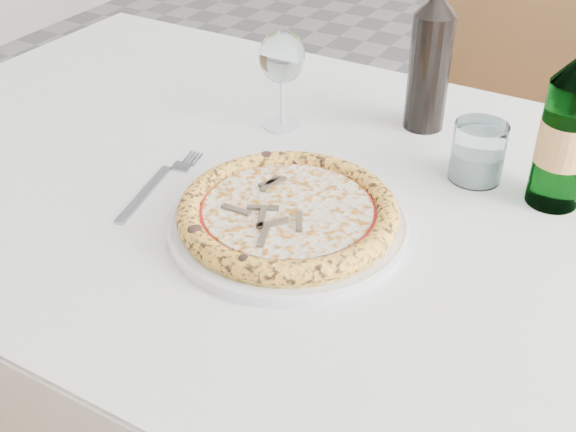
% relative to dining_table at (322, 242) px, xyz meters
% --- Properties ---
extents(floor, '(5.00, 6.00, 0.02)m').
position_rel_dining_table_xyz_m(floor, '(-0.01, 0.27, -0.68)').
color(floor, slate).
rests_on(floor, ground).
extents(dining_table, '(1.51, 0.91, 0.76)m').
position_rel_dining_table_xyz_m(dining_table, '(0.00, 0.00, 0.00)').
color(dining_table, brown).
rests_on(dining_table, floor).
extents(chair_far, '(0.55, 0.55, 0.93)m').
position_rel_dining_table_xyz_m(chair_far, '(-0.01, 0.77, -0.14)').
color(chair_far, brown).
rests_on(chair_far, floor).
extents(plate, '(0.31, 0.31, 0.02)m').
position_rel_dining_table_xyz_m(plate, '(0.00, -0.10, 0.09)').
color(plate, white).
rests_on(plate, dining_table).
extents(pizza, '(0.28, 0.28, 0.03)m').
position_rel_dining_table_xyz_m(pizza, '(-0.00, -0.10, 0.11)').
color(pizza, '#EABC56').
rests_on(pizza, plate).
extents(fork, '(0.05, 0.21, 0.00)m').
position_rel_dining_table_xyz_m(fork, '(-0.21, -0.10, 0.09)').
color(fork, gray).
rests_on(fork, dining_table).
extents(wine_glass, '(0.07, 0.07, 0.16)m').
position_rel_dining_table_xyz_m(wine_glass, '(-0.15, 0.14, 0.20)').
color(wine_glass, silver).
rests_on(wine_glass, dining_table).
extents(tumbler, '(0.07, 0.07, 0.08)m').
position_rel_dining_table_xyz_m(tumbler, '(0.17, 0.14, 0.12)').
color(tumbler, white).
rests_on(tumbler, dining_table).
extents(beer_bottle, '(0.07, 0.07, 0.27)m').
position_rel_dining_table_xyz_m(beer_bottle, '(0.28, 0.13, 0.19)').
color(beer_bottle, '#22602A').
rests_on(beer_bottle, dining_table).
extents(wine_bottle, '(0.06, 0.06, 0.26)m').
position_rel_dining_table_xyz_m(wine_bottle, '(0.05, 0.26, 0.20)').
color(wine_bottle, black).
rests_on(wine_bottle, dining_table).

